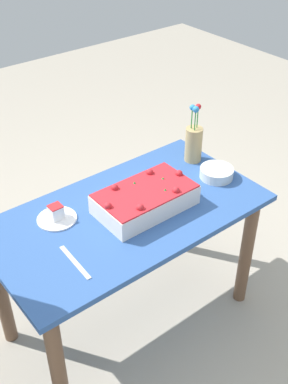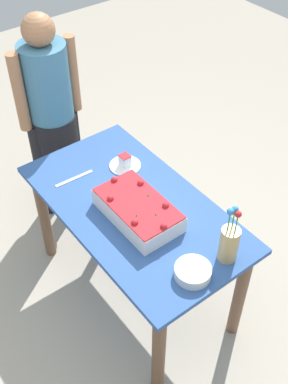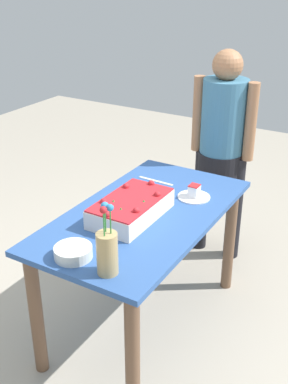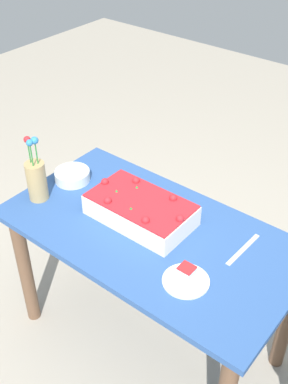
{
  "view_description": "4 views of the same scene",
  "coord_description": "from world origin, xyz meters",
  "views": [
    {
      "loc": [
        -1.06,
        -1.48,
        2.18
      ],
      "look_at": [
        0.05,
        -0.07,
        0.89
      ],
      "focal_mm": 45.0,
      "sensor_mm": 36.0,
      "label": 1
    },
    {
      "loc": [
        1.5,
        -1.07,
        2.61
      ],
      "look_at": [
        0.04,
        0.04,
        0.87
      ],
      "focal_mm": 45.0,
      "sensor_mm": 36.0,
      "label": 2
    },
    {
      "loc": [
        1.98,
        1.17,
        1.99
      ],
      "look_at": [
        0.02,
        0.01,
        0.89
      ],
      "focal_mm": 45.0,
      "sensor_mm": 36.0,
      "label": 3
    },
    {
      "loc": [
        -0.98,
        1.27,
        2.17
      ],
      "look_at": [
        0.09,
        -0.07,
        0.89
      ],
      "focal_mm": 45.0,
      "sensor_mm": 36.0,
      "label": 4
    }
  ],
  "objects": [
    {
      "name": "dining_table",
      "position": [
        0.0,
        0.0,
        0.62
      ],
      "size": [
        1.34,
        0.73,
        0.76
      ],
      "color": "#2F5595",
      "rests_on": "ground_plane"
    },
    {
      "name": "fruit_bowl",
      "position": [
        0.55,
        -0.06,
        0.79
      ],
      "size": [
        0.18,
        0.18,
        0.05
      ],
      "primitive_type": "cylinder",
      "color": "silver",
      "rests_on": "dining_table"
    },
    {
      "name": "serving_plate_with_slice",
      "position": [
        -0.3,
        0.16,
        0.78
      ],
      "size": [
        0.19,
        0.19,
        0.08
      ],
      "color": "white",
      "rests_on": "dining_table"
    },
    {
      "name": "sheet_cake",
      "position": [
        0.08,
        -0.03,
        0.82
      ],
      "size": [
        0.47,
        0.27,
        0.13
      ],
      "color": "white",
      "rests_on": "dining_table"
    },
    {
      "name": "flower_vase",
      "position": [
        0.56,
        0.15,
        0.87
      ],
      "size": [
        0.09,
        0.09,
        0.34
      ],
      "color": "tan",
      "rests_on": "dining_table"
    },
    {
      "name": "ground_plane",
      "position": [
        0.0,
        0.0,
        0.0
      ],
      "size": [
        8.0,
        8.0,
        0.0
      ],
      "primitive_type": "plane",
      "color": "#ABA190"
    },
    {
      "name": "cake_knife",
      "position": [
        -0.38,
        -0.14,
        0.76
      ],
      "size": [
        0.03,
        0.24,
        0.0
      ],
      "primitive_type": "cube",
      "rotation": [
        0.0,
        0.0,
        1.53
      ],
      "color": "silver",
      "rests_on": "dining_table"
    }
  ]
}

